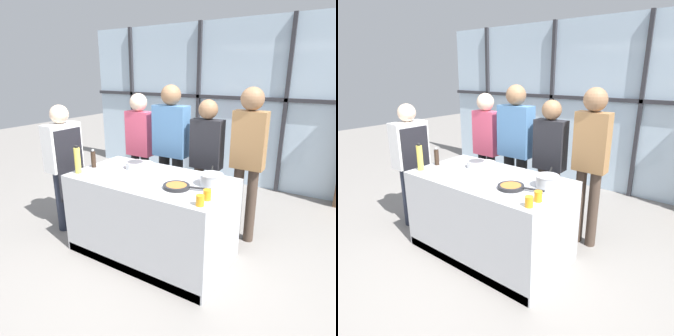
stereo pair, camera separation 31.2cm
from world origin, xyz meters
The scene contains 16 objects.
ground_plane centered at (0.00, 0.00, 0.00)m, with size 18.00×18.00×0.00m, color gray.
back_window_wall centered at (0.00, 2.68, 1.40)m, with size 6.40×0.10×2.80m.
demo_island centered at (0.00, 0.00, 0.45)m, with size 1.70×0.93×0.91m.
chef centered at (-1.27, -0.06, 0.89)m, with size 0.23×0.45×1.59m.
spectator_far_left centered at (-0.77, 0.83, 1.00)m, with size 0.37×0.24×1.69m.
spectator_center_left centered at (-0.26, 0.83, 1.04)m, with size 0.46×0.25×1.82m.
spectator_center_right centered at (0.26, 0.83, 0.96)m, with size 0.39×0.23×1.66m.
spectator_far_right centered at (0.77, 0.83, 1.08)m, with size 0.37×0.25×1.82m.
frying_pan centered at (0.40, -0.12, 0.92)m, with size 0.45×0.26×0.04m.
saucepan centered at (0.64, 0.13, 0.97)m, with size 0.24×0.41×0.11m.
white_plate centered at (-0.36, 0.34, 0.91)m, with size 0.25×0.25×0.01m, color white.
mixing_bowl centered at (-0.33, 0.16, 0.95)m, with size 0.22×0.22×0.08m.
oil_bottle centered at (-0.75, -0.30, 1.05)m, with size 0.07×0.07×0.31m.
pepper_grinder centered at (-0.76, -0.06, 1.00)m, with size 0.05×0.05×0.22m.
juice_glass_near centered at (0.75, -0.36, 0.95)m, with size 0.07×0.07×0.09m, color orange.
juice_glass_far centered at (0.75, -0.22, 0.95)m, with size 0.07×0.07×0.09m, color orange.
Camera 2 is at (1.98, -2.25, 1.96)m, focal length 32.00 mm.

